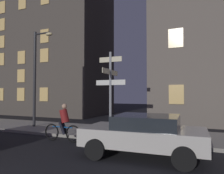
{
  "coord_description": "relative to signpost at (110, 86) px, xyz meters",
  "views": [
    {
      "loc": [
        5.04,
        -2.28,
        2.01
      ],
      "look_at": [
        1.23,
        6.74,
        2.35
      ],
      "focal_mm": 33.49,
      "sensor_mm": 36.0,
      "label": 1
    }
  ],
  "objects": [
    {
      "name": "sidewalk_kerb",
      "position": [
        -1.17,
        0.86,
        -2.35
      ],
      "size": [
        40.0,
        3.4,
        0.14
      ],
      "primitive_type": "cube",
      "color": "gray",
      "rests_on": "ground_plane"
    },
    {
      "name": "street_lamp",
      "position": [
        -4.95,
        0.57,
        1.01
      ],
      "size": [
        1.32,
        0.28,
        5.58
      ],
      "color": "#2D2D30",
      "rests_on": "sidewalk_kerb"
    },
    {
      "name": "car_near_right",
      "position": [
        2.16,
        -2.21,
        -1.69
      ],
      "size": [
        4.05,
        2.22,
        1.33
      ],
      "color": "beige",
      "rests_on": "ground_plane"
    },
    {
      "name": "building_left_block",
      "position": [
        -11.42,
        8.71,
        4.24
      ],
      "size": [
        13.41,
        6.37,
        13.32
      ],
      "color": "#4C443D",
      "rests_on": "ground_plane"
    },
    {
      "name": "cyclist",
      "position": [
        -1.52,
        -1.54,
        -1.67
      ],
      "size": [
        1.82,
        0.32,
        1.61
      ],
      "color": "black",
      "rests_on": "ground_plane"
    },
    {
      "name": "signpost",
      "position": [
        0.0,
        0.0,
        0.0
      ],
      "size": [
        1.48,
        1.76,
        3.86
      ],
      "color": "gray",
      "rests_on": "sidewalk_kerb"
    }
  ]
}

